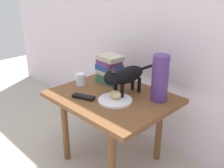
{
  "coord_description": "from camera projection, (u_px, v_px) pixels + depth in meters",
  "views": [
    {
      "loc": [
        1.07,
        -1.07,
        1.2
      ],
      "look_at": [
        0.0,
        0.0,
        0.58
      ],
      "focal_mm": 40.85,
      "sensor_mm": 36.0,
      "label": 1
    }
  ],
  "objects": [
    {
      "name": "ground_plane",
      "position": [
        112.0,
        158.0,
        1.85
      ],
      "size": [
        6.0,
        6.0,
        0.0
      ],
      "primitive_type": "plane",
      "color": "#B2A899"
    },
    {
      "name": "side_table",
      "position": [
        112.0,
        104.0,
        1.69
      ],
      "size": [
        0.77,
        0.61,
        0.5
      ],
      "color": "brown",
      "rests_on": "ground"
    },
    {
      "name": "plate",
      "position": [
        115.0,
        100.0,
        1.58
      ],
      "size": [
        0.21,
        0.21,
        0.01
      ],
      "primitive_type": "cylinder",
      "color": "white",
      "rests_on": "side_table"
    },
    {
      "name": "bread_roll",
      "position": [
        115.0,
        95.0,
        1.58
      ],
      "size": [
        0.08,
        0.07,
        0.05
      ],
      "primitive_type": "ellipsoid",
      "rotation": [
        0.0,
        0.0,
        0.08
      ],
      "color": "#E0BC7A",
      "rests_on": "plate"
    },
    {
      "name": "cat",
      "position": [
        125.0,
        76.0,
        1.62
      ],
      "size": [
        0.1,
        0.48,
        0.23
      ],
      "color": "black",
      "rests_on": "side_table"
    },
    {
      "name": "book_stack",
      "position": [
        110.0,
        69.0,
        1.85
      ],
      "size": [
        0.19,
        0.15,
        0.2
      ],
      "color": "#336B4C",
      "rests_on": "side_table"
    },
    {
      "name": "green_vase",
      "position": [
        160.0,
        78.0,
        1.54
      ],
      "size": [
        0.1,
        0.1,
        0.29
      ],
      "primitive_type": "cylinder",
      "color": "#4C2D72",
      "rests_on": "side_table"
    },
    {
      "name": "candle_jar",
      "position": [
        81.0,
        80.0,
        1.82
      ],
      "size": [
        0.07,
        0.07,
        0.08
      ],
      "color": "silver",
      "rests_on": "side_table"
    },
    {
      "name": "tv_remote",
      "position": [
        83.0,
        97.0,
        1.62
      ],
      "size": [
        0.16,
        0.09,
        0.02
      ],
      "primitive_type": "cube",
      "rotation": [
        0.0,
        0.0,
        0.36
      ],
      "color": "black",
      "rests_on": "side_table"
    }
  ]
}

